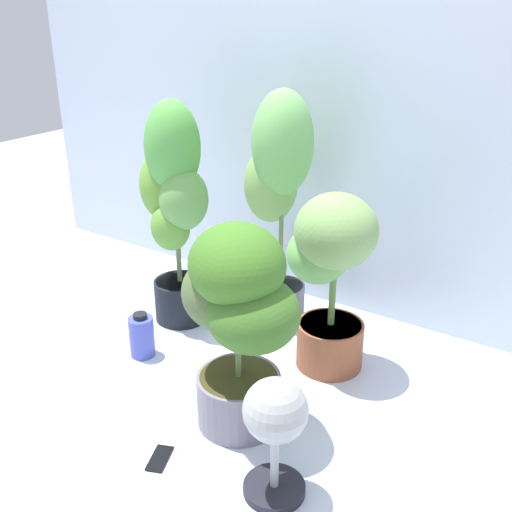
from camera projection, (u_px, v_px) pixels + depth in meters
The scene contains 9 objects.
ground_plane at pixel (192, 382), 2.22m from camera, with size 8.00×8.00×0.00m, color silver.
mylar_back_wall at pixel (313, 77), 2.48m from camera, with size 3.20×0.01×2.00m, color silver.
potted_plant_back_left at pixel (174, 200), 2.44m from camera, with size 0.40×0.33×0.95m.
potted_plant_back_right at pixel (330, 266), 2.18m from camera, with size 0.42×0.42×0.69m.
potted_plant_front_right at pixel (238, 310), 1.85m from camera, with size 0.52×0.44×0.70m.
potted_plant_back_center at pixel (278, 187), 2.41m from camera, with size 0.37×0.32×0.99m.
cell_phone at pixel (160, 459), 1.85m from camera, with size 0.12×0.16×0.01m.
floor_fan at pixel (275, 421), 1.63m from camera, with size 0.22×0.22×0.38m.
nutrient_bottle at pixel (142, 336), 2.36m from camera, with size 0.10×0.10×0.19m.
Camera 1 is at (1.21, -1.41, 1.32)m, focal length 42.19 mm.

